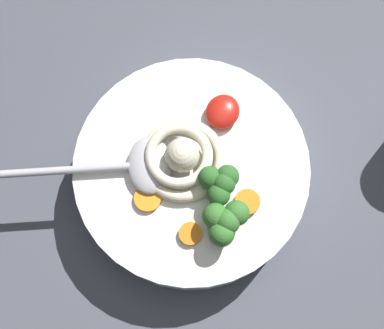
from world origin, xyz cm
name	(u,v)px	position (x,y,z in cm)	size (l,w,h in cm)	color
table_slab	(222,198)	(0.00, 0.00, 1.30)	(99.74, 99.74, 2.60)	#474C56
soup_bowl	(192,172)	(-0.14, -3.84, 5.74)	(23.96, 23.96, 6.07)	white
noodle_pile	(181,158)	(0.02, -4.94, 9.87)	(9.62, 9.43, 3.87)	beige
soup_spoon	(136,166)	(2.64, -8.68, 9.47)	(11.52, 16.61, 1.60)	#B7B7BC
chili_sauce_dollop	(223,112)	(-6.33, -3.41, 9.52)	(3.79, 3.41, 1.71)	red
broccoli_floret_far	(219,182)	(0.87, -0.52, 10.85)	(4.41, 3.79, 3.48)	#7A9E60
broccoli_floret_left	(225,221)	(4.02, 1.63, 11.04)	(4.78, 4.12, 3.78)	#7A9E60
carrot_slice_front	(247,202)	(1.01, 2.73, 9.05)	(2.52, 2.52, 0.75)	orange
carrot_slice_extra_b	(148,199)	(4.97, -6.18, 8.96)	(2.65, 2.65, 0.58)	orange
carrot_slice_beside_chili	(190,234)	(6.24, -0.89, 8.98)	(2.23, 2.23, 0.61)	orange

